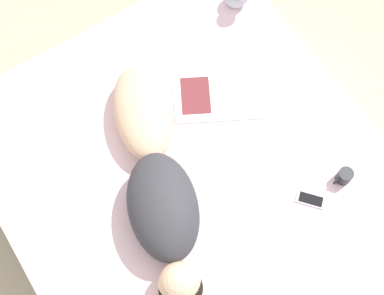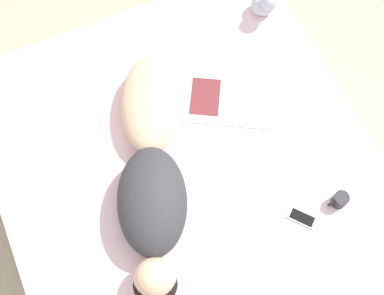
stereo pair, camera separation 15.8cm
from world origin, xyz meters
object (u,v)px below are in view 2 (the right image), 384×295
(coffee_mug, at_px, (340,200))
(cell_phone, at_px, (302,218))
(open_magazine, at_px, (226,99))
(person, at_px, (151,177))

(coffee_mug, xyz_separation_m, cell_phone, (0.19, -0.00, -0.04))
(open_magazine, distance_m, coffee_mug, 0.75)
(coffee_mug, bearing_deg, person, -29.61)
(open_magazine, bearing_deg, cell_phone, 124.05)
(person, bearing_deg, coffee_mug, 170.58)
(open_magazine, relative_size, cell_phone, 3.77)
(person, bearing_deg, cell_phone, 163.09)
(cell_phone, bearing_deg, coffee_mug, 139.78)
(coffee_mug, distance_m, cell_phone, 0.19)
(person, xyz_separation_m, coffee_mug, (-0.76, 0.43, -0.06))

